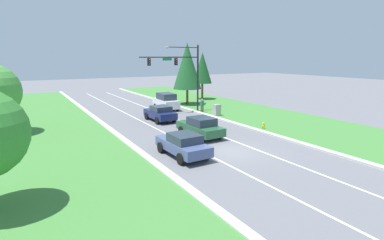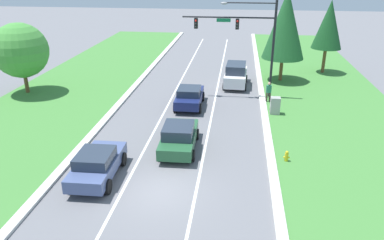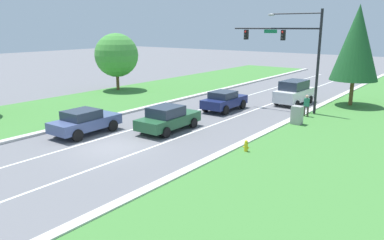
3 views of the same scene
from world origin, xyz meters
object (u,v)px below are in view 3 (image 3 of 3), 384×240
object	(u,v)px
forest_sedan	(168,118)
navy_sedan	(224,100)
pedestrian	(306,105)
oak_far_left_tree	(116,55)
slate_blue_sedan	(85,121)
fire_hydrant	(246,147)
white_suv	(294,92)
utility_cabinet	(297,116)
conifer_far_right_tree	(357,43)
traffic_signal_mast	(293,45)

from	to	relation	value
forest_sedan	navy_sedan	bearing A→B (deg)	91.05
pedestrian	oak_far_left_tree	world-z (taller)	oak_far_left_tree
pedestrian	oak_far_left_tree	distance (m)	20.59
slate_blue_sedan	oak_far_left_tree	xyz separation A→B (m)	(-10.95, 12.59, 2.88)
pedestrian	fire_hydrant	distance (m)	9.86
white_suv	utility_cabinet	size ratio (longest dim) A/B	3.45
navy_sedan	white_suv	world-z (taller)	white_suv
slate_blue_sedan	conifer_far_right_tree	size ratio (longest dim) A/B	0.54
forest_sedan	slate_blue_sedan	bearing A→B (deg)	-135.72
white_suv	utility_cabinet	world-z (taller)	white_suv
white_suv	forest_sedan	xyz separation A→B (m)	(-3.12, -13.20, -0.22)
fire_hydrant	conifer_far_right_tree	distance (m)	16.89
fire_hydrant	oak_far_left_tree	xyz separation A→B (m)	(-20.82, 9.66, 3.35)
traffic_signal_mast	forest_sedan	size ratio (longest dim) A/B	1.67
forest_sedan	conifer_far_right_tree	bearing A→B (deg)	62.83
conifer_far_right_tree	pedestrian	bearing A→B (deg)	-103.65
pedestrian	forest_sedan	bearing A→B (deg)	47.60
pedestrian	traffic_signal_mast	bearing A→B (deg)	-43.72
white_suv	fire_hydrant	world-z (taller)	white_suv
oak_far_left_tree	slate_blue_sedan	bearing A→B (deg)	-48.99
utility_cabinet	forest_sedan	bearing A→B (deg)	-133.67
white_suv	traffic_signal_mast	bearing A→B (deg)	-72.58
white_suv	fire_hydrant	xyz separation A→B (m)	(3.10, -14.03, -0.70)
traffic_signal_mast	forest_sedan	xyz separation A→B (m)	(-3.90, -10.29, -4.40)
conifer_far_right_tree	slate_blue_sedan	bearing A→B (deg)	-119.97
pedestrian	fire_hydrant	world-z (taller)	pedestrian
white_suv	slate_blue_sedan	xyz separation A→B (m)	(-6.77, -16.96, -0.23)
fire_hydrant	oak_far_left_tree	distance (m)	23.19
fire_hydrant	slate_blue_sedan	bearing A→B (deg)	-163.49
white_suv	forest_sedan	distance (m)	13.57
traffic_signal_mast	navy_sedan	size ratio (longest dim) A/B	1.80
white_suv	pedestrian	bearing A→B (deg)	-55.00
pedestrian	conifer_far_right_tree	size ratio (longest dim) A/B	0.20
utility_cabinet	traffic_signal_mast	bearing A→B (deg)	119.92
utility_cabinet	fire_hydrant	world-z (taller)	utility_cabinet
fire_hydrant	conifer_far_right_tree	size ratio (longest dim) A/B	0.08
forest_sedan	oak_far_left_tree	world-z (taller)	oak_far_left_tree
navy_sedan	slate_blue_sedan	xyz separation A→B (m)	(-3.32, -11.07, -0.01)
oak_far_left_tree	white_suv	bearing A→B (deg)	13.85
navy_sedan	oak_far_left_tree	distance (m)	14.63
navy_sedan	traffic_signal_mast	bearing A→B (deg)	34.52
oak_far_left_tree	pedestrian	bearing A→B (deg)	0.47
navy_sedan	conifer_far_right_tree	size ratio (longest dim) A/B	0.52
traffic_signal_mast	conifer_far_right_tree	bearing A→B (deg)	55.50
white_suv	utility_cabinet	distance (m)	7.43
navy_sedan	white_suv	xyz separation A→B (m)	(3.45, 5.88, 0.22)
navy_sedan	oak_far_left_tree	size ratio (longest dim) A/B	0.73
navy_sedan	forest_sedan	size ratio (longest dim) A/B	0.93
oak_far_left_tree	conifer_far_right_tree	bearing A→B (deg)	16.40
traffic_signal_mast	pedestrian	distance (m)	4.87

